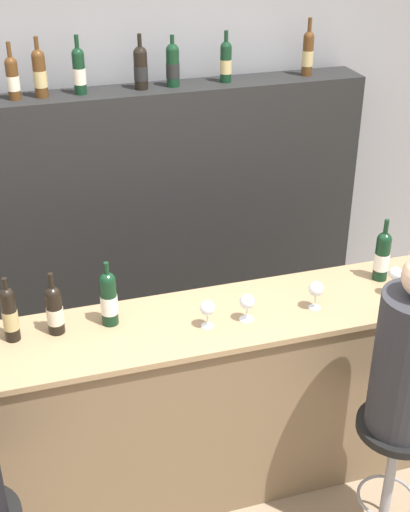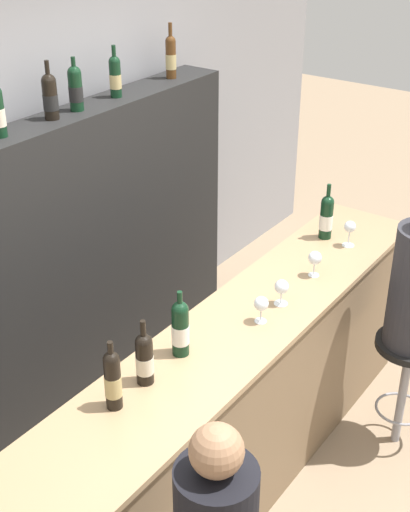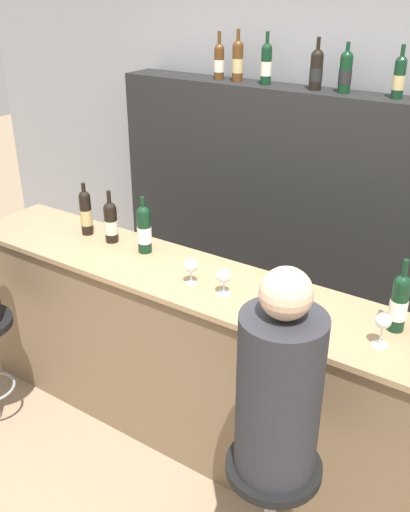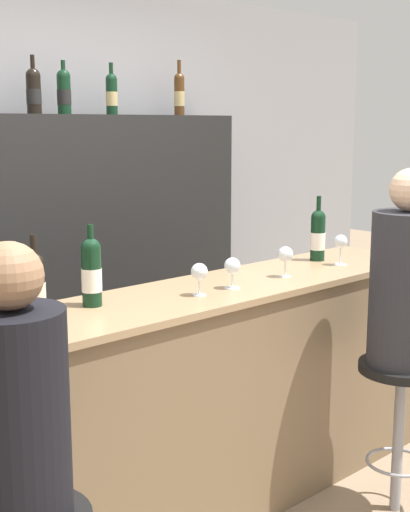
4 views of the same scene
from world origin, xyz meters
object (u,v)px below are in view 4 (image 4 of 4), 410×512
object	(u,v)px
wine_glass_3	(341,243)
guest_seated_left	(15,402)
wine_glass_1	(232,267)
wine_glass_2	(285,255)
wine_bottle_backbar_3	(34,91)
wine_glass_0	(199,273)
wine_bottle_backbar_5	(112,93)
guest_seated_right	(407,281)
wine_bottle_counter_3	(318,235)
wine_bottle_counter_2	(91,272)
wine_bottle_counter_1	(35,285)
wine_bottle_backbar_4	(64,91)
bar_stool_right	(401,396)
wine_bottle_backbar_6	(179,93)

from	to	relation	value
wine_glass_3	guest_seated_left	world-z (taller)	guest_seated_left
wine_glass_1	wine_glass_2	bearing A→B (deg)	0.00
wine_bottle_backbar_3	wine_glass_3	world-z (taller)	wine_bottle_backbar_3
wine_glass_0	wine_glass_1	world-z (taller)	same
wine_bottle_backbar_5	guest_seated_right	distance (m)	2.05
wine_glass_3	guest_seated_left	size ratio (longest dim) A/B	0.20
wine_glass_0	guest_seated_left	xyz separation A→B (m)	(-1.12, -0.52, -0.11)
wine_bottle_counter_3	wine_bottle_counter_2	bearing A→B (deg)	180.00
guest_seated_left	guest_seated_right	world-z (taller)	guest_seated_right
wine_bottle_counter_1	guest_seated_right	size ratio (longest dim) A/B	0.36
wine_bottle_counter_2	wine_bottle_backbar_5	size ratio (longest dim) A/B	1.10
guest_seated_right	wine_bottle_counter_2	bearing A→B (deg)	150.41
wine_bottle_counter_1	wine_glass_3	bearing A→B (deg)	-5.54
wine_bottle_backbar_4	bar_stool_right	size ratio (longest dim) A/B	0.41
wine_bottle_counter_1	wine_bottle_backbar_5	distance (m)	1.84
wine_glass_0	wine_bottle_backbar_3	bearing A→B (deg)	89.51
wine_glass_2	guest_seated_right	world-z (taller)	guest_seated_right
wine_bottle_backbar_3	wine_bottle_backbar_6	world-z (taller)	wine_bottle_backbar_6
wine_bottle_backbar_5	guest_seated_left	distance (m)	2.63
guest_seated_left	wine_glass_2	bearing A→B (deg)	17.20
wine_bottle_counter_1	wine_bottle_backbar_6	distance (m)	2.22
wine_bottle_counter_3	wine_bottle_backbar_3	size ratio (longest dim) A/B	1.10
wine_bottle_backbar_3	wine_glass_3	bearing A→B (deg)	-54.31
wine_bottle_backbar_6	wine_bottle_backbar_5	bearing A→B (deg)	-180.00
wine_bottle_backbar_4	wine_glass_3	bearing A→B (deg)	-59.96
guest_seated_left	guest_seated_right	xyz separation A→B (m)	(1.88, 0.00, 0.05)
wine_bottle_backbar_5	bar_stool_right	world-z (taller)	wine_bottle_backbar_5
guest_seated_left	wine_bottle_backbar_3	bearing A→B (deg)	58.53
wine_glass_1	bar_stool_right	world-z (taller)	wine_glass_1
bar_stool_right	wine_bottle_counter_3	bearing A→B (deg)	71.68
wine_bottle_backbar_3	wine_glass_1	size ratio (longest dim) A/B	2.24
wine_glass_2	wine_bottle_counter_2	bearing A→B (deg)	170.68
wine_bottle_backbar_3	guest_seated_right	bearing A→B (deg)	-67.94
wine_bottle_counter_1	wine_glass_2	bearing A→B (deg)	-7.44
wine_bottle_counter_2	guest_seated_left	bearing A→B (deg)	-135.74
wine_glass_2	wine_bottle_backbar_5	bearing A→B (deg)	91.16
wine_bottle_backbar_3	guest_seated_left	xyz separation A→B (m)	(-1.13, -1.85, -0.90)
wine_bottle_counter_1	guest_seated_right	world-z (taller)	guest_seated_right
wine_bottle_counter_3	guest_seated_left	distance (m)	2.22
bar_stool_right	wine_bottle_backbar_4	bearing A→B (deg)	106.93
wine_bottle_backbar_5	guest_seated_left	size ratio (longest dim) A/B	0.39
wine_bottle_backbar_3	wine_bottle_backbar_4	size ratio (longest dim) A/B	1.06
wine_glass_1	wine_glass_3	xyz separation A→B (m)	(0.78, 0.00, 0.02)
bar_stool_right	wine_glass_1	bearing A→B (deg)	137.71
wine_bottle_counter_1	wine_bottle_counter_3	size ratio (longest dim) A/B	0.91
wine_bottle_backbar_6	bar_stool_right	xyz separation A→B (m)	(-0.28, -1.85, -1.40)
wine_bottle_counter_2	wine_bottle_counter_3	size ratio (longest dim) A/B	0.96
wine_bottle_counter_2	wine_bottle_backbar_4	world-z (taller)	wine_bottle_backbar_4
wine_glass_1	wine_glass_3	world-z (taller)	wine_glass_3
wine_glass_2	wine_glass_3	size ratio (longest dim) A/B	0.93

